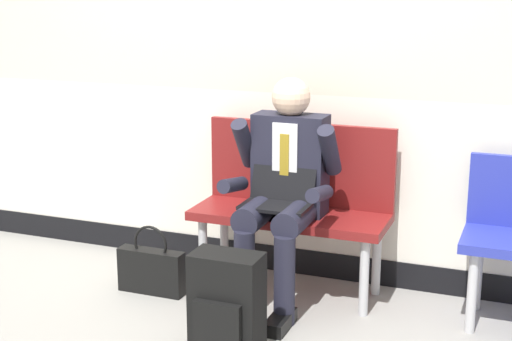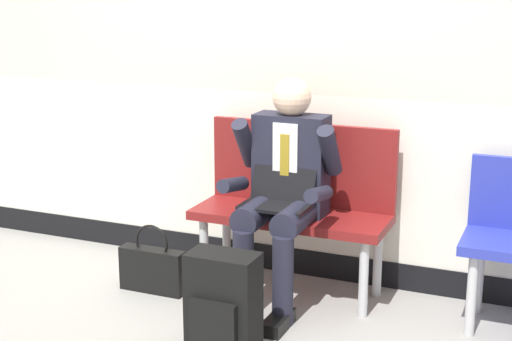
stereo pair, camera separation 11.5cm
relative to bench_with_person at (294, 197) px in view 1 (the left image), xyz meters
The scene contains 6 objects.
ground_plane 0.79m from the bench_with_person, 115.33° to the right, with size 18.00×18.00×0.00m, color gray.
station_wall 0.84m from the bench_with_person, 132.27° to the left, with size 6.17×0.14×2.63m.
bench_with_person is the anchor object (origin of this frame).
person_seated 0.23m from the bench_with_person, 90.00° to the right, with size 0.57×0.70×1.23m.
backpack 0.92m from the bench_with_person, 92.83° to the right, with size 0.33×0.23×0.49m.
handbag 0.91m from the bench_with_person, 153.09° to the right, with size 0.39×0.10×0.40m.
Camera 1 is at (1.52, -3.34, 1.71)m, focal length 52.70 mm.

